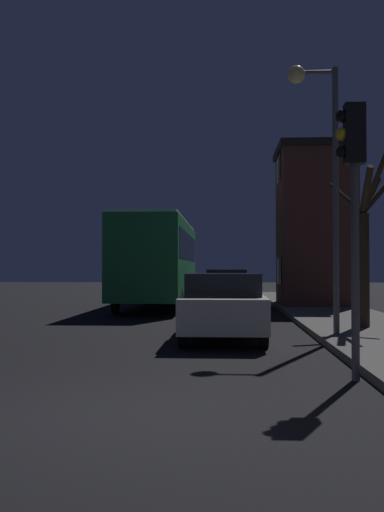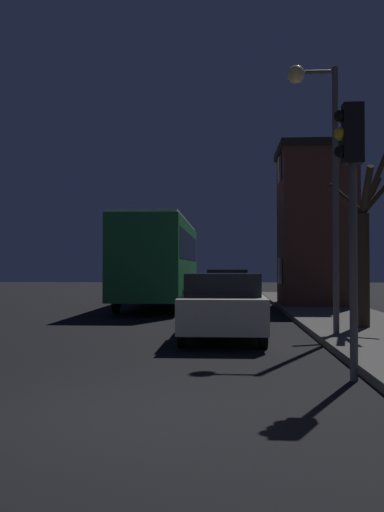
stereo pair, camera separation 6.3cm
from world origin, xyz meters
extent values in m
plane|color=black|center=(0.00, 0.00, 0.00)|extent=(120.00, 120.00, 0.00)
cube|color=brown|center=(4.99, 17.98, 3.34)|extent=(2.98, 3.50, 6.38)
cube|color=black|center=(4.99, 17.98, 6.68)|extent=(3.22, 3.74, 0.30)
cube|color=black|center=(3.48, 17.46, 1.55)|extent=(0.03, 0.70, 1.10)
cube|color=#E5C67F|center=(3.48, 18.50, 1.55)|extent=(0.03, 0.70, 1.10)
cube|color=black|center=(3.48, 17.46, 5.93)|extent=(0.03, 0.70, 1.10)
cube|color=#E5C67F|center=(3.48, 18.50, 5.93)|extent=(0.03, 0.70, 1.10)
cylinder|color=#4C4C4C|center=(3.76, 6.95, 3.26)|extent=(0.14, 0.14, 6.21)
cylinder|color=#4C4C4C|center=(3.31, 6.95, 6.26)|extent=(0.90, 0.09, 0.09)
sphere|color=#F9E08C|center=(2.86, 6.95, 6.21)|extent=(0.42, 0.42, 0.42)
cylinder|color=#4C4C4C|center=(3.12, 2.19, 1.62)|extent=(0.12, 0.12, 3.24)
cube|color=black|center=(3.12, 2.19, 3.69)|extent=(0.30, 0.24, 0.90)
sphere|color=black|center=(2.94, 2.19, 3.96)|extent=(0.20, 0.20, 0.20)
sphere|color=yellow|center=(2.94, 2.19, 3.69)|extent=(0.20, 0.20, 0.20)
sphere|color=black|center=(2.94, 2.19, 3.42)|extent=(0.20, 0.20, 0.20)
cylinder|color=#2D2319|center=(4.74, 8.55, 1.62)|extent=(0.35, 0.35, 2.94)
cylinder|color=#2D2319|center=(4.75, 8.13, 3.63)|extent=(0.19, 0.97, 1.19)
cylinder|color=#2D2319|center=(5.03, 8.84, 3.58)|extent=(0.75, 0.75, 1.08)
cylinder|color=#2D2319|center=(5.26, 8.73, 3.67)|extent=(1.18, 0.53, 1.26)
cylinder|color=#2D2319|center=(4.99, 8.23, 3.85)|extent=(0.67, 0.80, 1.59)
cylinder|color=#2D2319|center=(4.32, 8.57, 3.46)|extent=(0.96, 0.21, 0.87)
cube|color=#1E6B33|center=(-1.66, 17.93, 2.02)|extent=(2.55, 11.03, 3.07)
cube|color=black|center=(-1.66, 17.93, 2.57)|extent=(2.57, 10.15, 1.11)
cube|color=#B2B2B2|center=(-1.66, 17.93, 3.61)|extent=(2.42, 10.48, 0.12)
cylinder|color=black|center=(-0.47, 21.51, 0.48)|extent=(0.18, 0.96, 0.96)
cylinder|color=black|center=(-2.84, 21.51, 0.48)|extent=(0.18, 0.96, 0.96)
cylinder|color=black|center=(-0.47, 14.34, 0.48)|extent=(0.18, 0.96, 0.96)
cylinder|color=black|center=(-2.84, 14.34, 0.48)|extent=(0.18, 0.96, 0.96)
cube|color=beige|center=(1.14, 6.93, 0.68)|extent=(1.87, 4.16, 0.74)
cube|color=black|center=(1.14, 6.72, 1.30)|extent=(1.65, 2.17, 0.50)
cylinder|color=black|center=(1.99, 8.28, 0.31)|extent=(0.18, 0.62, 0.62)
cylinder|color=black|center=(0.29, 8.28, 0.31)|extent=(0.18, 0.62, 0.62)
cylinder|color=black|center=(1.99, 5.57, 0.31)|extent=(0.18, 0.62, 0.62)
cylinder|color=black|center=(0.29, 5.57, 0.31)|extent=(0.18, 0.62, 0.62)
cube|color=black|center=(1.24, 16.99, 0.68)|extent=(1.78, 4.73, 0.73)
cube|color=black|center=(1.24, 16.75, 1.33)|extent=(1.56, 2.46, 0.57)
cylinder|color=black|center=(2.04, 18.53, 0.32)|extent=(0.18, 0.64, 0.64)
cylinder|color=black|center=(0.44, 18.53, 0.32)|extent=(0.18, 0.64, 0.64)
cylinder|color=black|center=(2.04, 15.45, 0.32)|extent=(0.18, 0.64, 0.64)
cylinder|color=black|center=(0.44, 15.45, 0.32)|extent=(0.18, 0.64, 0.64)
camera|label=1|loc=(1.18, -6.43, 1.67)|focal=40.00mm
camera|label=2|loc=(1.25, -6.42, 1.67)|focal=40.00mm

